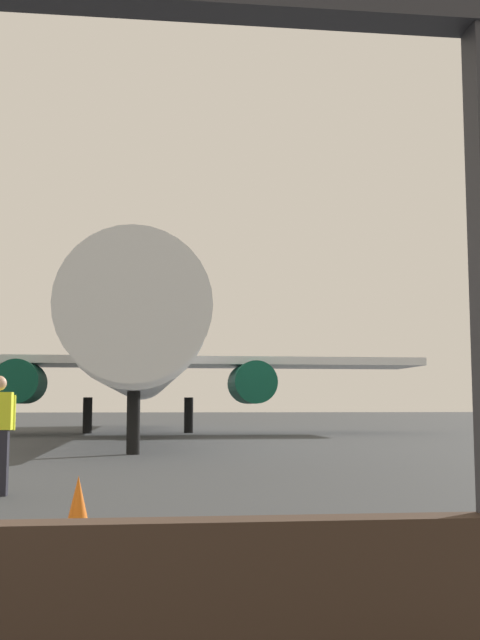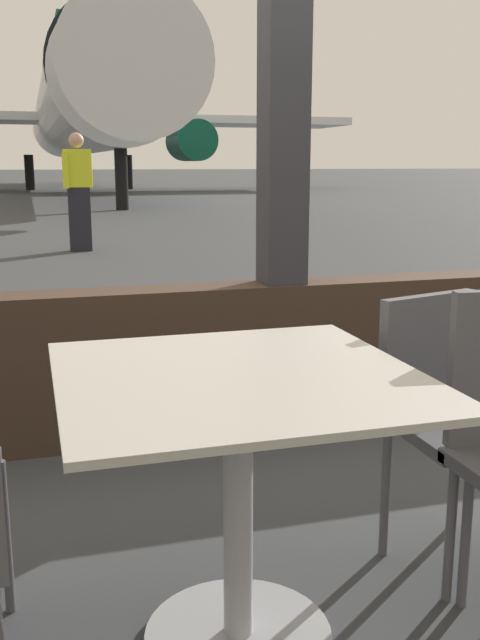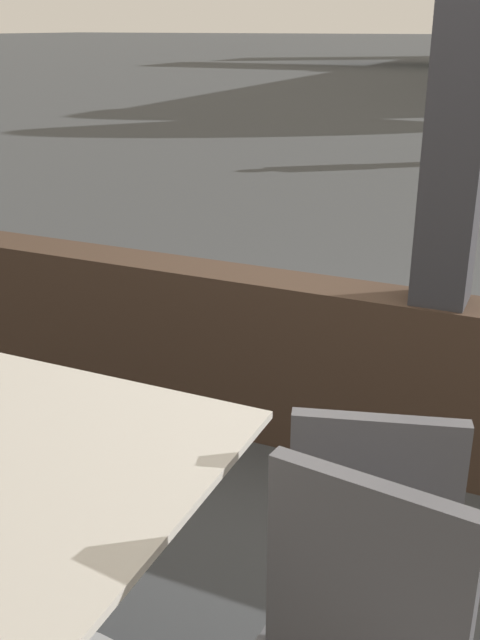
% 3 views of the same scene
% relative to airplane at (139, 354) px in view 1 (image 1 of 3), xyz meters
% --- Properties ---
extents(ground_plane, '(220.00, 220.00, 0.00)m').
position_rel_airplane_xyz_m(ground_plane, '(-1.39, 8.41, -3.63)').
color(ground_plane, '#383A3D').
extents(airplane, '(26.43, 35.88, 10.58)m').
position_rel_airplane_xyz_m(airplane, '(0.00, 0.00, 0.00)').
color(airplane, silver).
rests_on(airplane, ground).
extents(traffic_cone, '(0.36, 0.36, 0.68)m').
position_rel_airplane_xyz_m(traffic_cone, '(-0.27, -28.40, -3.31)').
color(traffic_cone, orange).
rests_on(traffic_cone, ground).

